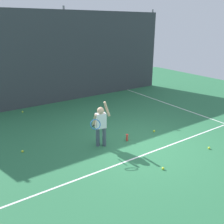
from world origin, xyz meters
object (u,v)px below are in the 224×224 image
(tennis_ball_3, at_px, (163,168))
(tennis_ball_4, at_px, (22,151))
(tennis_ball_2, at_px, (209,148))
(tennis_ball_0, at_px, (154,131))
(tennis_player, at_px, (101,123))
(water_bottle, at_px, (127,138))
(tennis_ball_1, at_px, (22,112))

(tennis_ball_3, height_order, tennis_ball_4, same)
(tennis_ball_3, bearing_deg, tennis_ball_2, 0.60)
(tennis_ball_4, bearing_deg, tennis_ball_0, -14.66)
(tennis_player, distance_m, tennis_ball_4, 2.32)
(water_bottle, bearing_deg, tennis_ball_4, 159.71)
(tennis_player, xyz_separation_m, tennis_ball_2, (2.49, -1.89, -0.69))
(tennis_player, height_order, tennis_ball_4, tennis_player)
(tennis_ball_1, xyz_separation_m, tennis_ball_4, (-0.88, -3.34, 0.00))
(tennis_player, xyz_separation_m, tennis_ball_4, (-2.03, 0.91, -0.69))
(tennis_ball_2, bearing_deg, water_bottle, 133.42)
(tennis_ball_0, bearing_deg, tennis_ball_4, 165.34)
(tennis_ball_3, bearing_deg, tennis_ball_4, 133.27)
(tennis_ball_0, bearing_deg, tennis_ball_3, -127.56)
(water_bottle, xyz_separation_m, tennis_ball_4, (-2.87, 1.06, -0.08))
(tennis_ball_0, bearing_deg, tennis_player, 175.86)
(water_bottle, distance_m, tennis_ball_0, 1.15)
(tennis_ball_1, relative_size, tennis_ball_2, 1.00)
(tennis_ball_2, relative_size, tennis_ball_4, 1.00)
(tennis_player, distance_m, tennis_ball_1, 4.45)
(tennis_ball_0, height_order, tennis_ball_2, same)
(tennis_ball_1, height_order, tennis_ball_4, same)
(tennis_ball_4, bearing_deg, tennis_ball_1, 75.21)
(tennis_ball_1, distance_m, tennis_ball_2, 7.13)
(tennis_ball_1, distance_m, tennis_ball_3, 6.41)
(tennis_ball_1, bearing_deg, tennis_ball_2, -59.36)
(tennis_ball_2, height_order, tennis_ball_3, same)
(tennis_player, height_order, water_bottle, tennis_player)
(tennis_ball_3, xyz_separation_m, tennis_ball_4, (-2.65, 2.82, 0.00))
(tennis_ball_1, bearing_deg, tennis_player, -74.91)
(tennis_ball_0, distance_m, tennis_ball_4, 4.15)
(tennis_player, height_order, tennis_ball_0, tennis_player)
(water_bottle, height_order, tennis_ball_3, water_bottle)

